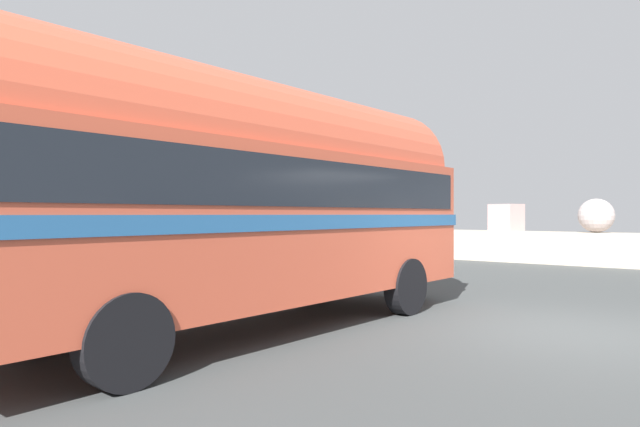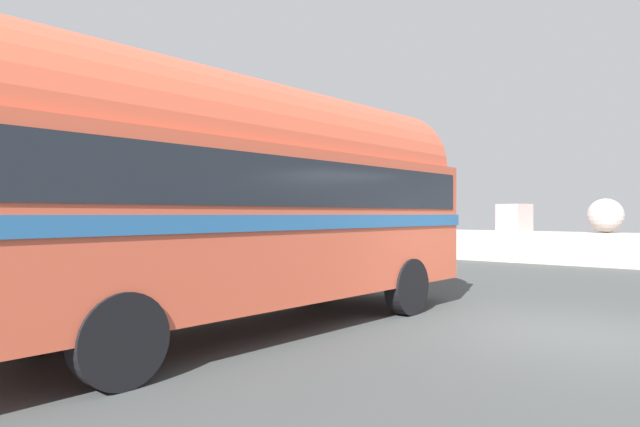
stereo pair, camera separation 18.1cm
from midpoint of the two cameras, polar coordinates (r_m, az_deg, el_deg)
The scene contains 3 objects.
ground at distance 8.71m, azimuth 24.32°, elevation -11.48°, with size 32.00×26.00×0.02m.
vintage_coach at distance 8.03m, azimuth -8.19°, elevation 2.19°, with size 2.91×8.71×3.70m.
second_coach at distance 12.78m, azimuth -18.44°, elevation 1.35°, with size 3.18×8.77×3.70m.
Camera 1 is at (1.83, -8.38, 1.73)m, focal length 30.28 mm.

